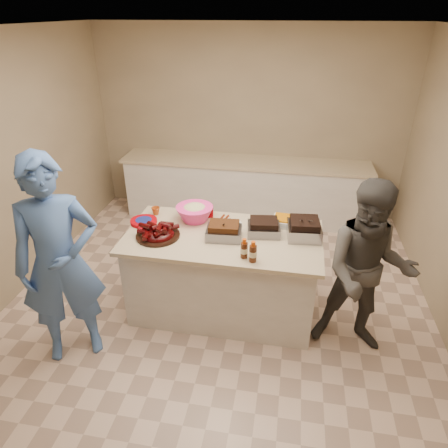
% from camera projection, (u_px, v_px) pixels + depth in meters
% --- Properties ---
extents(room, '(4.50, 5.00, 2.70)m').
position_uv_depth(room, '(217.00, 308.00, 4.29)').
color(room, tan).
rests_on(room, ground).
extents(back_counter, '(3.60, 0.64, 0.90)m').
position_uv_depth(back_counter, '(244.00, 189.00, 5.98)').
color(back_counter, silver).
rests_on(back_counter, ground).
extents(island, '(1.91, 1.02, 0.90)m').
position_uv_depth(island, '(223.00, 308.00, 4.29)').
color(island, silver).
rests_on(island, ground).
extents(rib_platter, '(0.54, 0.54, 0.17)m').
position_uv_depth(rib_platter, '(158.00, 236.00, 3.85)').
color(rib_platter, '#420304').
rests_on(rib_platter, island).
extents(pulled_pork_tray, '(0.35, 0.27, 0.10)m').
position_uv_depth(pulled_pork_tray, '(224.00, 238.00, 3.83)').
color(pulled_pork_tray, '#47230F').
rests_on(pulled_pork_tray, island).
extents(brisket_tray, '(0.34, 0.29, 0.09)m').
position_uv_depth(brisket_tray, '(263.00, 234.00, 3.89)').
color(brisket_tray, black).
rests_on(brisket_tray, island).
extents(roasting_pan, '(0.34, 0.34, 0.13)m').
position_uv_depth(roasting_pan, '(303.00, 237.00, 3.84)').
color(roasting_pan, gray).
rests_on(roasting_pan, island).
extents(coleslaw_bowl, '(0.39, 0.39, 0.26)m').
position_uv_depth(coleslaw_bowl, '(195.00, 220.00, 4.14)').
color(coleslaw_bowl, '#FF3697').
rests_on(coleslaw_bowl, island).
extents(sausage_plate, '(0.29, 0.29, 0.04)m').
position_uv_depth(sausage_plate, '(229.00, 225.00, 4.04)').
color(sausage_plate, silver).
rests_on(sausage_plate, island).
extents(mac_cheese_dish, '(0.33, 0.25, 0.08)m').
position_uv_depth(mac_cheese_dish, '(288.00, 224.00, 4.06)').
color(mac_cheese_dish, '#D07B05').
rests_on(mac_cheese_dish, island).
extents(bbq_bottle_a, '(0.06, 0.06, 0.19)m').
position_uv_depth(bbq_bottle_a, '(244.00, 257.00, 3.52)').
color(bbq_bottle_a, '#451F0E').
rests_on(bbq_bottle_a, island).
extents(bbq_bottle_b, '(0.07, 0.07, 0.20)m').
position_uv_depth(bbq_bottle_b, '(253.00, 261.00, 3.47)').
color(bbq_bottle_b, '#451F0E').
rests_on(bbq_bottle_b, island).
extents(mustard_bottle, '(0.05, 0.05, 0.12)m').
position_uv_depth(mustard_bottle, '(212.00, 230.00, 3.96)').
color(mustard_bottle, '#F5B200').
rests_on(mustard_bottle, island).
extents(sauce_bowl, '(0.14, 0.05, 0.14)m').
position_uv_depth(sauce_bowl, '(223.00, 228.00, 3.99)').
color(sauce_bowl, silver).
rests_on(sauce_bowl, island).
extents(plate_stack_large, '(0.27, 0.27, 0.03)m').
position_uv_depth(plate_stack_large, '(144.00, 223.00, 4.09)').
color(plate_stack_large, '#9A0009').
rests_on(plate_stack_large, island).
extents(plate_stack_small, '(0.19, 0.19, 0.03)m').
position_uv_depth(plate_stack_small, '(148.00, 227.00, 4.00)').
color(plate_stack_small, '#9A0009').
rests_on(plate_stack_small, island).
extents(plastic_cup, '(0.09, 0.08, 0.09)m').
position_uv_depth(plastic_cup, '(156.00, 214.00, 4.26)').
color(plastic_cup, '#AE4B16').
rests_on(plastic_cup, island).
extents(basket_stack, '(0.20, 0.16, 0.09)m').
position_uv_depth(basket_stack, '(205.00, 215.00, 4.25)').
color(basket_stack, '#9A0009').
rests_on(basket_stack, island).
extents(guest_blue, '(1.54, 2.02, 0.46)m').
position_uv_depth(guest_blue, '(79.00, 347.00, 3.79)').
color(guest_blue, '#4971B8').
rests_on(guest_blue, ground).
extents(guest_gray, '(0.89, 1.70, 0.63)m').
position_uv_depth(guest_gray, '(353.00, 342.00, 3.85)').
color(guest_gray, '#4C4944').
rests_on(guest_gray, ground).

